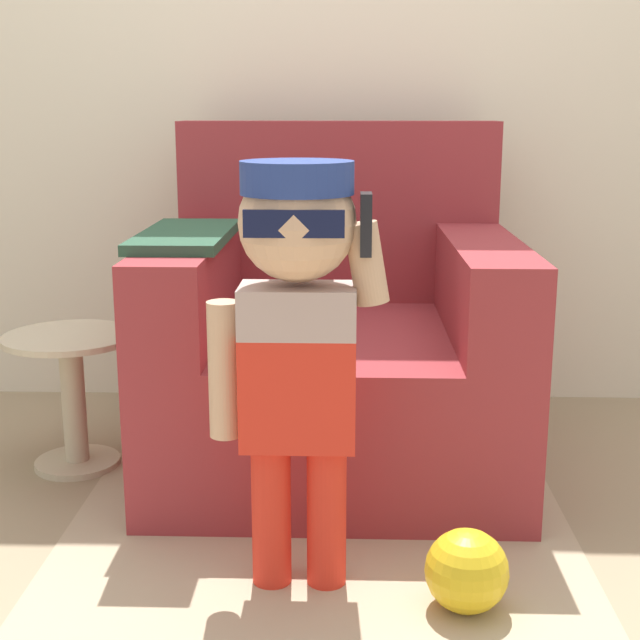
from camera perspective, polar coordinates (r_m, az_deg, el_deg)
ground_plane at (r=2.69m, az=0.31°, el=-10.16°), size 10.00×10.00×0.00m
wall_back at (r=3.30m, az=0.74°, el=17.33°), size 10.00×0.05×2.60m
armchair at (r=2.76m, az=0.99°, el=-1.69°), size 1.08×1.04×1.03m
person_child at (r=1.92m, az=-1.50°, el=0.53°), size 0.40×0.30×0.97m
side_table at (r=2.80m, az=-15.54°, el=-4.13°), size 0.40×0.40×0.42m
rug at (r=2.36m, az=-0.10°, el=-13.52°), size 1.32×1.07×0.01m
toy_ball at (r=2.04m, az=9.37°, el=-15.56°), size 0.18×0.18×0.18m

